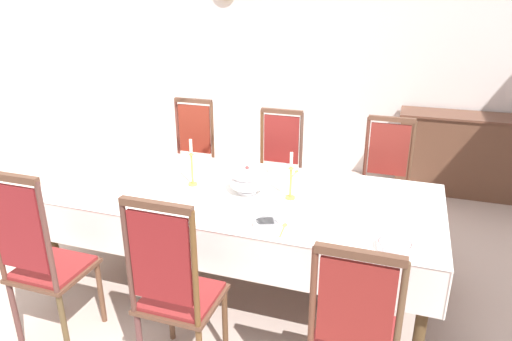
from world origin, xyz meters
TOP-DOWN VIEW (x-y plane):
  - ground at (0.00, 0.00)m, footprint 6.55×5.78m
  - back_wall at (0.00, 2.93)m, footprint 6.55×0.08m
  - dining_table at (0.00, 0.17)m, footprint 2.86×1.23m
  - tablecloth at (0.00, 0.17)m, footprint 2.88×1.25m
  - chair_south_a at (-0.92, -0.85)m, footprint 0.44×0.42m
  - chair_north_a at (-0.92, 1.19)m, footprint 0.44×0.42m
  - chair_south_b at (-0.01, -0.85)m, footprint 0.44×0.42m
  - chair_north_b at (-0.01, 1.19)m, footprint 0.44×0.42m
  - chair_south_c at (0.99, -0.85)m, footprint 0.44×0.42m
  - chair_north_c at (0.99, 1.19)m, footprint 0.44×0.42m
  - soup_tureen at (0.06, 0.17)m, footprint 0.26×0.26m
  - candlestick_west at (-0.38, 0.17)m, footprint 0.07×0.07m
  - candlestick_east at (0.38, 0.17)m, footprint 0.07×0.07m
  - bowl_near_left at (0.35, -0.29)m, footprint 0.16×0.16m
  - bowl_near_right at (0.17, 0.65)m, footprint 0.20×0.20m
  - bowl_far_left at (1.13, -0.32)m, footprint 0.20×0.20m
  - spoon_primary at (0.46, -0.26)m, footprint 0.03×0.18m
  - spoon_secondary at (0.30, 0.68)m, footprint 0.03×0.18m
  - sideboard at (1.75, 2.61)m, footprint 1.44×0.48m

SIDE VIEW (x-z plane):
  - ground at x=0.00m, z-range -0.04..0.00m
  - sideboard at x=1.75m, z-range 0.00..0.91m
  - chair_south_c at x=0.99m, z-range 0.02..1.13m
  - chair_north_b at x=-0.01m, z-range 0.02..1.15m
  - chair_north_c at x=0.99m, z-range 0.02..1.15m
  - chair_north_a at x=-0.92m, z-range 0.01..1.17m
  - chair_south_b at x=-0.01m, z-range 0.01..1.20m
  - chair_south_a at x=-0.92m, z-range 0.00..1.22m
  - dining_table at x=0.00m, z-range 0.31..1.08m
  - tablecloth at x=0.00m, z-range 0.54..0.86m
  - spoon_primary at x=0.46m, z-range 0.77..0.78m
  - spoon_secondary at x=0.30m, z-range 0.77..0.78m
  - bowl_near_left at x=0.35m, z-range 0.77..0.81m
  - bowl_near_right at x=0.17m, z-range 0.77..0.82m
  - bowl_far_left at x=1.13m, z-range 0.77..0.82m
  - soup_tureen at x=0.06m, z-range 0.76..0.97m
  - candlestick_east at x=0.38m, z-range 0.73..1.08m
  - candlestick_west at x=-0.38m, z-range 0.73..1.10m
  - back_wall at x=0.00m, z-range 0.00..3.29m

